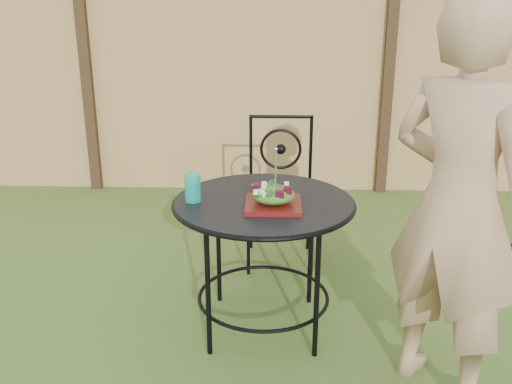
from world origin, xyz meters
TOP-DOWN VIEW (x-y plane):
  - ground at (0.00, 0.00)m, footprint 60.00×60.00m
  - fence at (-0.00, 2.19)m, footprint 8.00×0.12m
  - patio_table at (0.29, -0.11)m, footprint 0.92×0.92m
  - patio_chair at (0.38, 0.74)m, footprint 0.46×0.46m
  - diner at (1.10, -0.58)m, footprint 0.75×0.75m
  - salad_plate at (0.33, -0.21)m, footprint 0.27×0.27m
  - salad at (0.33, -0.21)m, footprint 0.21×0.21m
  - fork at (0.34, -0.21)m, footprint 0.01×0.01m
  - drinking_glass at (-0.07, -0.14)m, footprint 0.08×0.08m

SIDE VIEW (x-z plane):
  - ground at x=0.00m, z-range 0.00..0.00m
  - patio_chair at x=0.38m, z-range 0.03..0.98m
  - patio_table at x=0.29m, z-range 0.22..0.95m
  - salad_plate at x=0.33m, z-range 0.72..0.75m
  - salad at x=0.33m, z-range 0.75..0.83m
  - drinking_glass at x=-0.07m, z-range 0.72..0.86m
  - diner at x=1.10m, z-range 0.00..1.75m
  - fork at x=0.34m, z-range 0.83..1.01m
  - fence at x=0.00m, z-range 0.00..1.90m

